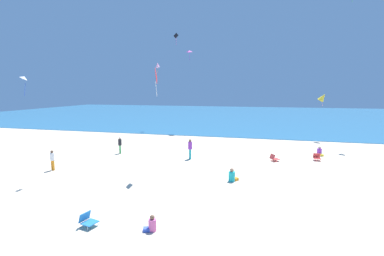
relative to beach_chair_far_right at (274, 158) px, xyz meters
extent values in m
plane|color=beige|center=(-5.67, -0.36, -0.25)|extent=(120.00, 120.00, 0.00)
cube|color=teal|center=(-5.67, 39.59, -0.23)|extent=(120.00, 60.00, 0.05)
cube|color=#D13D3D|center=(0.10, 0.06, -0.08)|extent=(0.72, 0.76, 0.03)
cube|color=#D13D3D|center=(-0.14, -0.07, 0.11)|extent=(0.42, 0.60, 0.39)
cylinder|color=#B7B7BC|center=(0.10, 0.39, -0.17)|extent=(0.02, 0.02, 0.17)
cylinder|color=#B7B7BC|center=(0.38, -0.13, -0.17)|extent=(0.02, 0.02, 0.17)
cube|color=#2370B2|center=(-7.71, -12.44, -0.07)|extent=(0.64, 0.65, 0.03)
cube|color=#2370B2|center=(-7.99, -12.37, 0.12)|extent=(0.28, 0.56, 0.39)
cylinder|color=#B7B7BC|center=(-7.50, -12.21, -0.16)|extent=(0.02, 0.02, 0.19)
cylinder|color=#B7B7BC|center=(-7.62, -12.74, -0.16)|extent=(0.02, 0.02, 0.19)
cube|color=#D13D3D|center=(3.29, 0.94, -0.07)|extent=(0.52, 0.45, 0.03)
cube|color=#D13D3D|center=(3.29, 1.18, 0.11)|extent=(0.52, 0.21, 0.38)
cylinder|color=#B7B7BC|center=(3.55, 0.80, -0.16)|extent=(0.02, 0.02, 0.18)
cylinder|color=#B7B7BC|center=(3.03, 0.80, -0.16)|extent=(0.02, 0.02, 0.18)
cylinder|color=#19ADB2|center=(-6.48, -1.03, 0.15)|extent=(0.14, 0.14, 0.80)
cylinder|color=#19ADB2|center=(-6.55, -0.87, 0.15)|extent=(0.14, 0.14, 0.80)
cylinder|color=purple|center=(-6.52, -0.95, 0.85)|extent=(0.43, 0.43, 0.60)
sphere|color=#846047|center=(-6.52, -0.95, 1.25)|extent=(0.22, 0.22, 0.22)
cylinder|color=#D8599E|center=(-5.15, -12.10, -0.01)|extent=(0.40, 0.40, 0.48)
sphere|color=brown|center=(-5.15, -12.10, 0.31)|extent=(0.19, 0.19, 0.19)
cube|color=blue|center=(-5.33, -12.17, -0.18)|extent=(0.41, 0.34, 0.14)
cylinder|color=purple|center=(3.83, 2.92, 0.03)|extent=(0.48, 0.48, 0.57)
sphere|color=beige|center=(3.83, 2.92, 0.42)|extent=(0.23, 0.23, 0.23)
cube|color=yellow|center=(3.91, 2.70, -0.17)|extent=(0.42, 0.49, 0.17)
cylinder|color=green|center=(-12.97, -0.57, 0.11)|extent=(0.13, 0.13, 0.73)
cylinder|color=green|center=(-12.86, -0.69, 0.11)|extent=(0.13, 0.13, 0.73)
cylinder|color=black|center=(-12.92, -0.63, 0.75)|extent=(0.41, 0.41, 0.55)
sphere|color=beige|center=(-12.92, -0.63, 1.11)|extent=(0.20, 0.20, 0.20)
cylinder|color=orange|center=(-14.86, -6.26, 0.10)|extent=(0.12, 0.12, 0.70)
cylinder|color=orange|center=(-15.01, -6.23, 0.10)|extent=(0.12, 0.12, 0.70)
cylinder|color=white|center=(-14.93, -6.24, 0.71)|extent=(0.33, 0.33, 0.52)
sphere|color=brown|center=(-14.93, -6.24, 1.06)|extent=(0.19, 0.19, 0.19)
cylinder|color=#19ADB2|center=(-2.72, -5.51, 0.04)|extent=(0.55, 0.55, 0.59)
sphere|color=#A87A5B|center=(-2.72, -5.51, 0.44)|extent=(0.24, 0.24, 0.24)
cube|color=orange|center=(-2.57, -5.33, -0.17)|extent=(0.51, 0.52, 0.17)
cone|color=yellow|center=(5.40, 10.60, 4.47)|extent=(1.21, 1.02, 1.07)
cylinder|color=pink|center=(5.40, 10.60, 3.80)|extent=(0.12, 0.07, 0.64)
pyramid|color=#DB3DA8|center=(-10.45, 13.83, 10.32)|extent=(0.82, 0.69, 0.29)
cylinder|color=purple|center=(-10.44, 13.84, 9.49)|extent=(0.05, 0.09, 0.70)
cone|color=pink|center=(-15.17, 14.47, 8.71)|extent=(0.87, 0.89, 0.77)
cylinder|color=orange|center=(-15.17, 14.47, 8.04)|extent=(0.09, 0.10, 0.80)
cube|color=black|center=(-11.72, 12.09, 12.03)|extent=(0.73, 0.24, 0.72)
cylinder|color=#DB3DA8|center=(-11.72, 12.09, 11.33)|extent=(0.03, 0.09, 0.89)
cube|color=red|center=(-7.67, -5.09, 6.15)|extent=(0.44, 0.92, 0.99)
cylinder|color=white|center=(-7.67, -5.09, 5.30)|extent=(0.11, 0.06, 0.99)
pyramid|color=white|center=(-18.69, -4.29, 6.18)|extent=(0.72, 0.76, 0.38)
cylinder|color=blue|center=(-18.73, -4.32, 5.29)|extent=(0.14, 0.11, 0.99)
camera|label=1|loc=(-1.23, -21.30, 5.22)|focal=25.09mm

